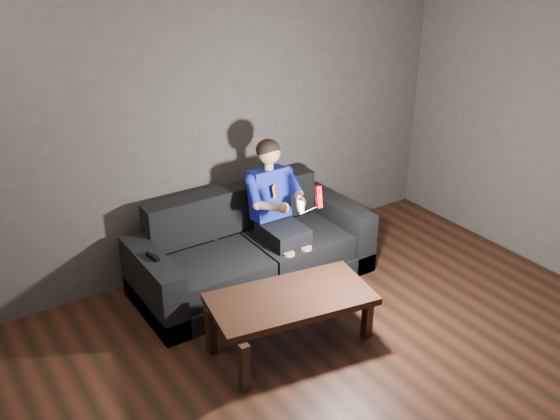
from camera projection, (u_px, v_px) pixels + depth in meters
back_wall at (204, 121)px, 5.31m from camera, size 5.00×0.04×2.70m
sofa at (252, 255)px, 5.43m from camera, size 2.05×0.89×0.79m
child at (277, 203)px, 5.32m from camera, size 0.49×0.60×1.21m
wii_remote_red at (319, 197)px, 4.92m from camera, size 0.05×0.07×0.18m
nunchuk_white at (300, 205)px, 4.85m from camera, size 0.07×0.10×0.17m
wii_remote_black at (153, 256)px, 4.78m from camera, size 0.06×0.15×0.03m
coffee_table at (291, 303)px, 4.57m from camera, size 1.27×0.79×0.43m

